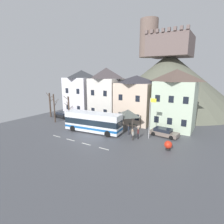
{
  "coord_description": "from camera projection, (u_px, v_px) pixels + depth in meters",
  "views": [
    {
      "loc": [
        16.88,
        -19.99,
        9.71
      ],
      "look_at": [
        0.94,
        5.79,
        3.09
      ],
      "focal_mm": 28.48,
      "sensor_mm": 36.0,
      "label": 1
    }
  ],
  "objects": [
    {
      "name": "ground_plane",
      "position": [
        87.0,
        138.0,
        27.36
      ],
      "size": [
        40.0,
        60.0,
        0.07
      ],
      "color": "#4A4C52"
    },
    {
      "name": "townhouse_00",
      "position": [
        82.0,
        93.0,
        42.3
      ],
      "size": [
        6.61,
        6.59,
        10.43
      ],
      "color": "white",
      "rests_on": "ground_plane"
    },
    {
      "name": "townhouse_01",
      "position": [
        106.0,
        94.0,
        38.14
      ],
      "size": [
        6.16,
        5.62,
        10.88
      ],
      "color": "silver",
      "rests_on": "ground_plane"
    },
    {
      "name": "townhouse_02",
      "position": [
        136.0,
        99.0,
        35.16
      ],
      "size": [
        6.93,
        6.43,
        9.32
      ],
      "color": "beige",
      "rests_on": "ground_plane"
    },
    {
      "name": "townhouse_03",
      "position": [
        175.0,
        100.0,
        30.74
      ],
      "size": [
        6.64,
        5.39,
        10.42
      ],
      "color": "beige",
      "rests_on": "ground_plane"
    },
    {
      "name": "hilltop_castle",
      "position": [
        168.0,
        79.0,
        50.3
      ],
      "size": [
        38.03,
        38.03,
        23.96
      ],
      "color": "#606251",
      "rests_on": "ground_plane"
    },
    {
      "name": "transit_bus",
      "position": [
        93.0,
        122.0,
        29.8
      ],
      "size": [
        10.03,
        3.74,
        3.3
      ],
      "rotation": [
        0.0,
        0.0,
        0.12
      ],
      "color": "white",
      "rests_on": "ground_plane"
    },
    {
      "name": "bus_shelter",
      "position": [
        128.0,
        113.0,
        30.82
      ],
      "size": [
        3.6,
        3.6,
        3.58
      ],
      "color": "#473D33",
      "rests_on": "ground_plane"
    },
    {
      "name": "parked_car_00",
      "position": [
        63.0,
        115.0,
        39.39
      ],
      "size": [
        4.73,
        2.26,
        1.28
      ],
      "rotation": [
        0.0,
        0.0,
        -0.08
      ],
      "color": "black",
      "rests_on": "ground_plane"
    },
    {
      "name": "parked_car_01",
      "position": [
        164.0,
        132.0,
        27.93
      ],
      "size": [
        4.54,
        2.33,
        1.26
      ],
      "rotation": [
        0.0,
        0.0,
        -0.12
      ],
      "color": "#77685E",
      "rests_on": "ground_plane"
    },
    {
      "name": "parked_car_02",
      "position": [
        82.0,
        118.0,
        36.52
      ],
      "size": [
        3.91,
        1.91,
        1.32
      ],
      "rotation": [
        0.0,
        0.0,
        -0.0
      ],
      "color": "black",
      "rests_on": "ground_plane"
    },
    {
      "name": "pedestrian_00",
      "position": [
        133.0,
        135.0,
        26.23
      ],
      "size": [
        0.3,
        0.32,
        1.55
      ],
      "color": "#38332D",
      "rests_on": "ground_plane"
    },
    {
      "name": "pedestrian_01",
      "position": [
        129.0,
        130.0,
        28.58
      ],
      "size": [
        0.28,
        0.32,
        1.6
      ],
      "color": "#2D2D38",
      "rests_on": "ground_plane"
    },
    {
      "name": "pedestrian_02",
      "position": [
        132.0,
        133.0,
        27.06
      ],
      "size": [
        0.36,
        0.35,
        1.43
      ],
      "color": "#2D2D38",
      "rests_on": "ground_plane"
    },
    {
      "name": "pedestrian_03",
      "position": [
        138.0,
        133.0,
        26.78
      ],
      "size": [
        0.29,
        0.33,
        1.68
      ],
      "color": "black",
      "rests_on": "ground_plane"
    },
    {
      "name": "public_bench",
      "position": [
        133.0,
        124.0,
        33.12
      ],
      "size": [
        1.59,
        0.48,
        0.87
      ],
      "color": "#33473D",
      "rests_on": "ground_plane"
    },
    {
      "name": "flagpole",
      "position": [
        150.0,
        115.0,
        26.22
      ],
      "size": [
        0.95,
        0.1,
        6.25
      ],
      "color": "silver",
      "rests_on": "ground_plane"
    },
    {
      "name": "harbour_buoy",
      "position": [
        168.0,
        145.0,
        22.79
      ],
      "size": [
        1.0,
        1.0,
        1.25
      ],
      "color": "black",
      "rests_on": "ground_plane"
    },
    {
      "name": "bare_tree_00",
      "position": [
        54.0,
        107.0,
        35.4
      ],
      "size": [
        2.14,
        0.86,
        5.74
      ],
      "color": "#47382D",
      "rests_on": "ground_plane"
    },
    {
      "name": "bare_tree_01",
      "position": [
        50.0,
        105.0,
        39.95
      ],
      "size": [
        1.75,
        1.0,
        5.51
      ],
      "color": "#47382D",
      "rests_on": "ground_plane"
    },
    {
      "name": "bare_tree_02",
      "position": [
        69.0,
        111.0,
        32.73
      ],
      "size": [
        1.94,
        1.58,
        5.75
      ],
      "color": "#47382D",
      "rests_on": "ground_plane"
    }
  ]
}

